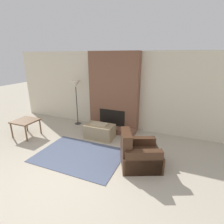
# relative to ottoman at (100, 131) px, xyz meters

# --- Properties ---
(ground_plane) EXTENTS (24.00, 24.00, 0.00)m
(ground_plane) POSITION_rel_ottoman_xyz_m (0.12, -2.13, -0.23)
(ground_plane) COLOR #B2A893
(wall_back) EXTENTS (8.15, 0.06, 2.60)m
(wall_back) POSITION_rel_ottoman_xyz_m (0.12, 1.09, 1.07)
(wall_back) COLOR beige
(wall_back) RESTS_ON ground_plane
(fireplace) EXTENTS (1.69, 0.67, 2.60)m
(fireplace) POSITION_rel_ottoman_xyz_m (0.12, 0.87, 1.00)
(fireplace) COLOR brown
(fireplace) RESTS_ON ground_plane
(ottoman) EXTENTS (0.89, 0.52, 0.48)m
(ottoman) POSITION_rel_ottoman_xyz_m (0.00, 0.00, 0.00)
(ottoman) COLOR #998460
(ottoman) RESTS_ON ground_plane
(armchair) EXTENTS (1.13, 1.07, 0.87)m
(armchair) POSITION_rel_ottoman_xyz_m (1.46, -0.96, 0.04)
(armchair) COLOR #422819
(armchair) RESTS_ON ground_plane
(side_table) EXTENTS (0.68, 0.65, 0.53)m
(side_table) POSITION_rel_ottoman_xyz_m (-2.21, -0.77, 0.24)
(side_table) COLOR brown
(side_table) RESTS_ON ground_plane
(floor_lamp_left) EXTENTS (0.35, 0.35, 1.64)m
(floor_lamp_left) POSITION_rel_ottoman_xyz_m (-1.28, 0.74, 1.21)
(floor_lamp_left) COLOR #333333
(floor_lamp_left) RESTS_ON ground_plane
(area_rug) EXTENTS (2.17, 1.51, 0.01)m
(area_rug) POSITION_rel_ottoman_xyz_m (-0.03, -1.13, -0.22)
(area_rug) COLOR #4C5670
(area_rug) RESTS_ON ground_plane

